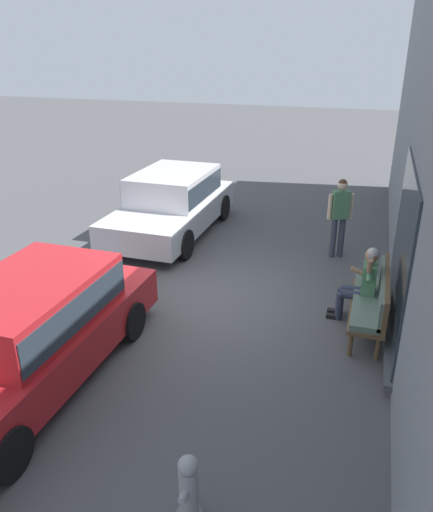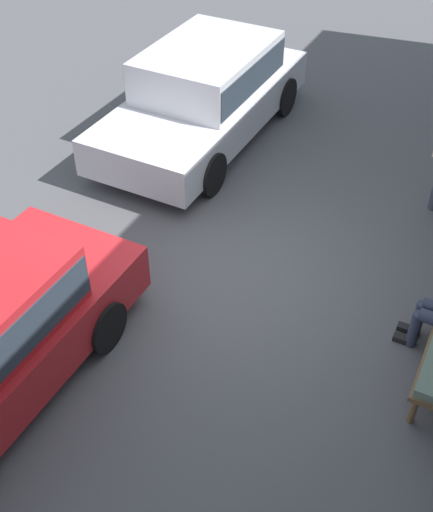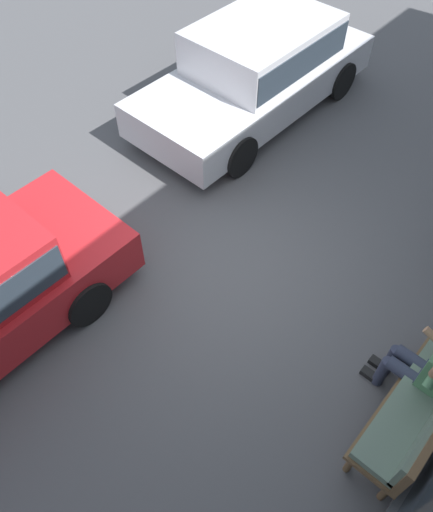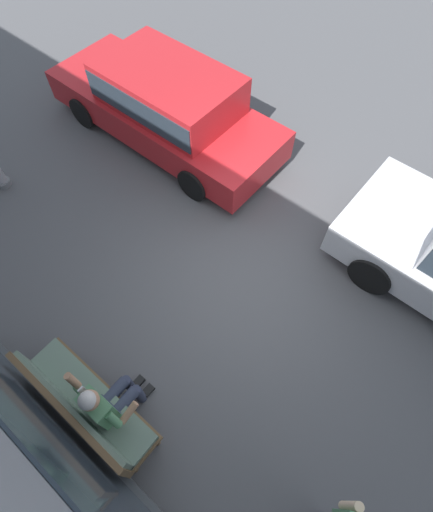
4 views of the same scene
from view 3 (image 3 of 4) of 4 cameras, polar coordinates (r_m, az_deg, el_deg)
The scene contains 4 objects.
ground_plane at distance 6.62m, azimuth 0.76°, elevation -1.28°, with size 60.00×60.00×0.00m, color #4C4C4F.
bench at distance 5.49m, azimuth 23.34°, elevation -15.13°, with size 1.91×0.55×0.99m.
person_on_phone at distance 5.51m, azimuth 22.90°, elevation -11.42°, with size 0.73×0.74×1.33m.
parked_car_near at distance 8.78m, azimuth 4.73°, elevation 20.81°, with size 4.45×1.98×1.50m.
Camera 3 is at (3.06, 2.60, 5.26)m, focal length 35.00 mm.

